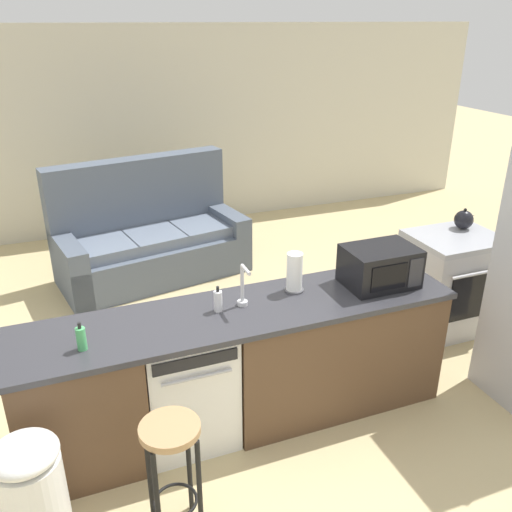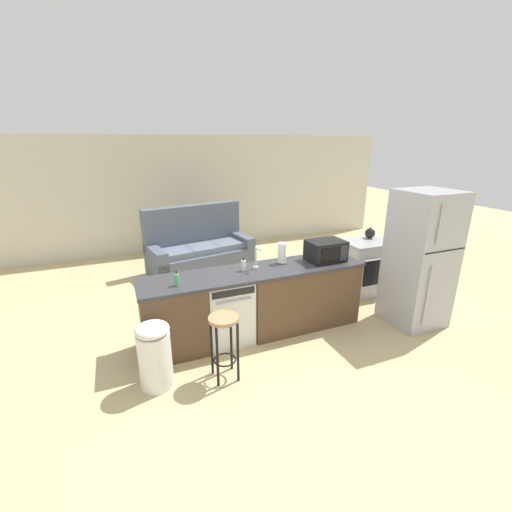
{
  "view_description": "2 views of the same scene",
  "coord_description": "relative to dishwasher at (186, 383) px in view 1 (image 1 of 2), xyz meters",
  "views": [
    {
      "loc": [
        -0.88,
        -2.92,
        2.65
      ],
      "look_at": [
        0.42,
        0.45,
        1.06
      ],
      "focal_mm": 38.0,
      "sensor_mm": 36.0,
      "label": 1
    },
    {
      "loc": [
        -1.39,
        -3.77,
        2.47
      ],
      "look_at": [
        0.42,
        0.65,
        0.86
      ],
      "focal_mm": 24.0,
      "sensor_mm": 36.0,
      "label": 2
    }
  ],
  "objects": [
    {
      "name": "bar_stool",
      "position": [
        -0.26,
        -0.73,
        0.11
      ],
      "size": [
        0.32,
        0.32,
        0.74
      ],
      "color": "tan",
      "rests_on": "ground_plane"
    },
    {
      "name": "ground_plane",
      "position": [
        0.25,
        0.0,
        -0.42
      ],
      "size": [
        24.0,
        24.0,
        0.0
      ],
      "primitive_type": "plane",
      "color": "tan"
    },
    {
      "name": "soap_bottle",
      "position": [
        0.25,
        0.04,
        0.55
      ],
      "size": [
        0.06,
        0.06,
        0.18
      ],
      "color": "silver",
      "rests_on": "kitchen_counter"
    },
    {
      "name": "dish_soap_bottle",
      "position": [
        -0.61,
        -0.11,
        0.55
      ],
      "size": [
        0.06,
        0.06,
        0.18
      ],
      "color": "#4CB266",
      "rests_on": "kitchen_counter"
    },
    {
      "name": "couch",
      "position": [
        0.27,
        2.69,
        -0.03
      ],
      "size": [
        2.13,
        1.25,
        1.27
      ],
      "color": "#515B6B",
      "rests_on": "ground_plane"
    },
    {
      "name": "stove_range",
      "position": [
        2.6,
        0.55,
        0.03
      ],
      "size": [
        0.76,
        0.68,
        0.9
      ],
      "color": "#B7B7BC",
      "rests_on": "ground_plane"
    },
    {
      "name": "kettle",
      "position": [
        2.77,
        0.68,
        0.56
      ],
      "size": [
        0.21,
        0.17,
        0.19
      ],
      "color": "black",
      "rests_on": "stove_range"
    },
    {
      "name": "paper_towel_roll",
      "position": [
        0.83,
        0.12,
        0.62
      ],
      "size": [
        0.14,
        0.14,
        0.28
      ],
      "color": "#4C4C51",
      "rests_on": "kitchen_counter"
    },
    {
      "name": "trash_bin",
      "position": [
        -0.97,
        -0.59,
        -0.04
      ],
      "size": [
        0.35,
        0.35,
        0.74
      ],
      "color": "white",
      "rests_on": "ground_plane"
    },
    {
      "name": "kitchen_counter",
      "position": [
        0.49,
        0.0,
        -0.0
      ],
      "size": [
        2.94,
        0.66,
        0.9
      ],
      "color": "brown",
      "rests_on": "ground_plane"
    },
    {
      "name": "dishwasher",
      "position": [
        0.0,
        0.0,
        0.0
      ],
      "size": [
        0.58,
        0.61,
        0.84
      ],
      "color": "white",
      "rests_on": "ground_plane"
    },
    {
      "name": "wall_back",
      "position": [
        0.55,
        4.2,
        0.88
      ],
      "size": [
        10.0,
        0.06,
        2.6
      ],
      "color": "beige",
      "rests_on": "ground_plane"
    },
    {
      "name": "microwave",
      "position": [
        1.44,
        -0.0,
        0.62
      ],
      "size": [
        0.5,
        0.37,
        0.28
      ],
      "color": "black",
      "rests_on": "kitchen_counter"
    },
    {
      "name": "sink_faucet",
      "position": [
        0.42,
        0.04,
        0.61
      ],
      "size": [
        0.07,
        0.18,
        0.3
      ],
      "color": "silver",
      "rests_on": "kitchen_counter"
    }
  ]
}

